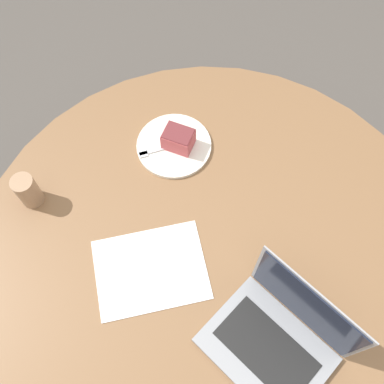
{
  "coord_description": "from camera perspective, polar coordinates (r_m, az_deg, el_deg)",
  "views": [
    {
      "loc": [
        0.09,
        -0.4,
        1.97
      ],
      "look_at": [
        -0.12,
        0.15,
        0.79
      ],
      "focal_mm": 42.0,
      "sensor_mm": 36.0,
      "label": 1
    }
  ],
  "objects": [
    {
      "name": "ground_plane",
      "position": [
        2.01,
        1.7,
        -14.73
      ],
      "size": [
        12.0,
        12.0,
        0.0
      ],
      "primitive_type": "plane",
      "color": "#4C4742"
    },
    {
      "name": "dining_table",
      "position": [
        1.39,
        2.42,
        -9.37
      ],
      "size": [
        1.4,
        1.4,
        0.75
      ],
      "color": "brown",
      "rests_on": "ground_plane"
    },
    {
      "name": "paper_document",
      "position": [
        1.28,
        -5.28,
        -9.76
      ],
      "size": [
        0.39,
        0.36,
        0.0
      ],
      "rotation": [
        0.0,
        0.0,
        0.57
      ],
      "color": "white",
      "rests_on": "dining_table"
    },
    {
      "name": "plate",
      "position": [
        1.44,
        -2.3,
        5.92
      ],
      "size": [
        0.24,
        0.24,
        0.01
      ],
      "color": "silver",
      "rests_on": "dining_table"
    },
    {
      "name": "cake_slice",
      "position": [
        1.41,
        -1.74,
        6.75
      ],
      "size": [
        0.09,
        0.07,
        0.07
      ],
      "rotation": [
        0.0,
        0.0,
        3.12
      ],
      "color": "#B74C51",
      "rests_on": "plate"
    },
    {
      "name": "fork",
      "position": [
        1.43,
        -4.14,
        5.45
      ],
      "size": [
        0.15,
        0.12,
        0.0
      ],
      "rotation": [
        0.0,
        0.0,
        3.81
      ],
      "color": "silver",
      "rests_on": "plate"
    },
    {
      "name": "coffee_glass",
      "position": [
        1.39,
        -20.16,
        0.15
      ],
      "size": [
        0.07,
        0.07,
        0.11
      ],
      "color": "#997556",
      "rests_on": "dining_table"
    },
    {
      "name": "laptop",
      "position": [
        1.21,
        10.73,
        -17.68
      ],
      "size": [
        0.38,
        0.34,
        0.25
      ],
      "rotation": [
        0.0,
        0.0,
        9.01
      ],
      "color": "gray",
      "rests_on": "dining_table"
    }
  ]
}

